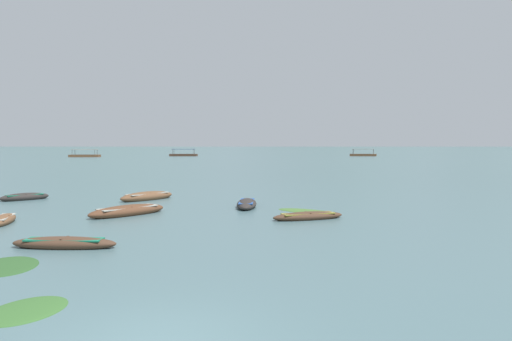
% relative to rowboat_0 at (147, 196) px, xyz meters
% --- Properties ---
extents(ground_plane, '(6000.00, 6000.00, 0.00)m').
position_rel_rowboat_0_xyz_m(ground_plane, '(6.06, 1477.09, -0.22)').
color(ground_plane, slate).
extents(mountain_1, '(1153.61, 1153.61, 477.08)m').
position_rel_rowboat_0_xyz_m(mountain_1, '(-624.07, 1708.27, 238.32)').
color(mountain_1, '#4C5B56').
rests_on(mountain_1, ground).
extents(mountain_2, '(1150.31, 1150.31, 426.63)m').
position_rel_rowboat_0_xyz_m(mountain_2, '(337.75, 2028.88, 213.09)').
color(mountain_2, '#4C5B56').
rests_on(mountain_2, ground).
extents(mountain_3, '(1256.24, 1256.24, 325.60)m').
position_rel_rowboat_0_xyz_m(mountain_3, '(975.03, 2069.53, 162.58)').
color(mountain_3, '#4C5B56').
rests_on(mountain_3, ground).
extents(rowboat_0, '(3.57, 4.06, 0.70)m').
position_rel_rowboat_0_xyz_m(rowboat_0, '(0.00, 0.00, 0.00)').
color(rowboat_0, brown).
rests_on(rowboat_0, ground).
extents(rowboat_1, '(1.19, 3.88, 0.58)m').
position_rel_rowboat_0_xyz_m(rowboat_1, '(6.93, -3.55, -0.04)').
color(rowboat_1, '#2D2826').
rests_on(rowboat_1, ground).
extents(rowboat_2, '(3.86, 2.17, 0.48)m').
position_rel_rowboat_0_xyz_m(rowboat_2, '(10.21, -8.11, -0.07)').
color(rowboat_2, '#4C3323').
rests_on(rowboat_2, ground).
extents(rowboat_3, '(3.85, 1.00, 0.50)m').
position_rel_rowboat_0_xyz_m(rowboat_3, '(0.82, -14.82, -0.06)').
color(rowboat_3, '#4C3323').
rests_on(rowboat_3, ground).
extents(rowboat_4, '(1.60, 3.12, 0.50)m').
position_rel_rowboat_0_xyz_m(rowboat_4, '(-4.36, -9.68, -0.06)').
color(rowboat_4, brown).
rests_on(rowboat_4, ground).
extents(rowboat_5, '(2.94, 2.93, 0.59)m').
position_rel_rowboat_0_xyz_m(rowboat_5, '(-8.25, -0.31, -0.03)').
color(rowboat_5, '#2D2826').
rests_on(rowboat_5, ground).
extents(rowboat_6, '(3.93, 4.21, 0.67)m').
position_rel_rowboat_0_xyz_m(rowboat_6, '(0.75, -6.91, -0.01)').
color(rowboat_6, brown).
rests_on(rowboat_6, ground).
extents(ferry_0, '(9.05, 3.00, 2.54)m').
position_rel_rowboat_0_xyz_m(ferry_0, '(-19.62, 122.89, 0.23)').
color(ferry_0, '#4C3323').
rests_on(ferry_0, ground).
extents(ferry_1, '(9.16, 4.36, 2.54)m').
position_rel_rowboat_0_xyz_m(ferry_1, '(-47.91, 110.91, 0.23)').
color(ferry_1, brown).
rests_on(ferry_1, ground).
extents(ferry_2, '(9.01, 4.83, 2.54)m').
position_rel_rowboat_0_xyz_m(ferry_2, '(39.90, 124.75, 0.23)').
color(ferry_2, brown).
rests_on(ferry_2, ground).
extents(weed_patch_0, '(2.10, 2.43, 0.14)m').
position_rel_rowboat_0_xyz_m(weed_patch_0, '(2.75, -21.23, -0.22)').
color(weed_patch_0, '#38662D').
rests_on(weed_patch_0, ground).
extents(weed_patch_1, '(2.67, 3.09, 0.14)m').
position_rel_rowboat_0_xyz_m(weed_patch_1, '(0.16, -17.45, -0.22)').
color(weed_patch_1, '#2D5628').
rests_on(weed_patch_1, ground).
extents(weed_patch_2, '(3.76, 3.19, 0.14)m').
position_rel_rowboat_0_xyz_m(weed_patch_2, '(10.33, -5.30, -0.22)').
color(weed_patch_2, '#477033').
rests_on(weed_patch_2, ground).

